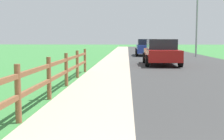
{
  "coord_description": "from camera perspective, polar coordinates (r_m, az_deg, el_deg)",
  "views": [
    {
      "loc": [
        -0.14,
        -1.41,
        1.49
      ],
      "look_at": [
        -0.6,
        7.84,
        0.54
      ],
      "focal_mm": 48.2,
      "sensor_mm": 36.0,
      "label": 1
    }
  ],
  "objects": [
    {
      "name": "parked_car_blue",
      "position": [
        28.02,
        6.62,
        4.33
      ],
      "size": [
        2.13,
        4.92,
        1.51
      ],
      "color": "navy",
      "rests_on": "ground"
    },
    {
      "name": "grass_verge",
      "position": [
        28.78,
        -5.84,
        2.85
      ],
      "size": [
        5.0,
        66.0,
        0.0
      ],
      "primitive_type": "cube",
      "color": "#397E3C",
      "rests_on": "ground"
    },
    {
      "name": "ground_plane",
      "position": [
        26.46,
        3.19,
        2.6
      ],
      "size": [
        120.0,
        120.0,
        0.0
      ],
      "primitive_type": "plane",
      "color": "#397E3C"
    },
    {
      "name": "rail_fence",
      "position": [
        7.56,
        -11.89,
        -0.94
      ],
      "size": [
        0.11,
        12.79,
        1.06
      ],
      "color": "brown",
      "rests_on": "ground"
    },
    {
      "name": "road_asphalt",
      "position": [
        28.68,
        10.19,
        2.78
      ],
      "size": [
        7.0,
        66.0,
        0.01
      ],
      "primitive_type": "cube",
      "color": "#373737",
      "rests_on": "ground"
    },
    {
      "name": "curb_concrete",
      "position": [
        28.6,
        -2.86,
        2.85
      ],
      "size": [
        6.0,
        66.0,
        0.01
      ],
      "primitive_type": "cube",
      "color": "#B9A58F",
      "rests_on": "ground"
    },
    {
      "name": "parked_suv_red",
      "position": [
        17.86,
        9.32,
        3.38
      ],
      "size": [
        2.02,
        4.5,
        1.5
      ],
      "color": "maroon",
      "rests_on": "ground"
    },
    {
      "name": "street_lamp",
      "position": [
        26.7,
        16.06,
        9.99
      ],
      "size": [
        1.17,
        0.2,
        5.88
      ],
      "color": "gray",
      "rests_on": "ground"
    }
  ]
}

